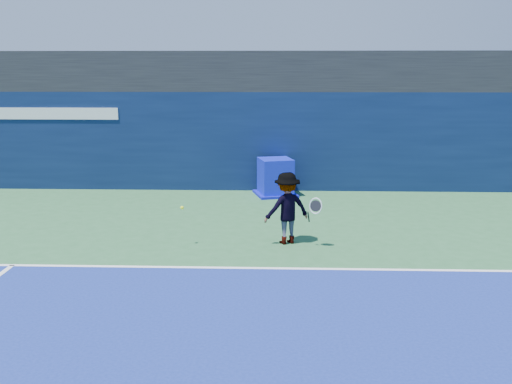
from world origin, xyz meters
TOP-DOWN VIEW (x-y plane):
  - ground at (0.00, 0.00)m, footprint 80.00×80.00m
  - baseline at (0.00, 3.00)m, footprint 24.00×0.10m
  - stadium_band at (0.00, 11.50)m, footprint 36.00×3.00m
  - back_wall_assembly at (-0.00, 10.50)m, footprint 36.00×1.03m
  - equipment_cart at (0.02, 9.41)m, footprint 1.40×1.40m
  - tennis_player at (0.27, 4.64)m, footprint 1.30×0.92m
  - tennis_ball at (-1.94, 4.39)m, footprint 0.07×0.07m

SIDE VIEW (x-z plane):
  - ground at x=0.00m, z-range 0.00..0.00m
  - baseline at x=0.00m, z-range 0.01..0.01m
  - equipment_cart at x=0.02m, z-range -0.05..1.04m
  - tennis_player at x=0.27m, z-range 0.00..1.55m
  - tennis_ball at x=-1.94m, z-range 0.79..0.86m
  - back_wall_assembly at x=0.00m, z-range 0.00..3.00m
  - stadium_band at x=0.00m, z-range 3.00..4.20m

